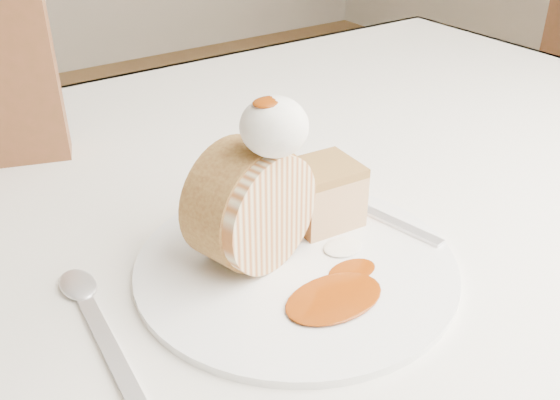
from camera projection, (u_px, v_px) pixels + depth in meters
table at (251, 270)px, 0.69m from camera, size 1.40×0.90×0.75m
plate at (296, 264)px, 0.54m from camera, size 0.30×0.30×0.01m
roulade_slice at (251, 206)px, 0.52m from camera, size 0.11×0.08×0.10m
cake_chunk at (323, 197)px, 0.58m from camera, size 0.07×0.06×0.05m
whipped_cream at (274, 127)px, 0.47m from camera, size 0.05×0.05×0.05m
caramel_drizzle at (269, 95)px, 0.46m from camera, size 0.03×0.02×0.01m
caramel_pool at (334, 298)px, 0.49m from camera, size 0.09×0.06×0.00m
fork at (387, 219)px, 0.59m from camera, size 0.05×0.17×0.00m
spoon at (111, 352)px, 0.45m from camera, size 0.04×0.17×0.00m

